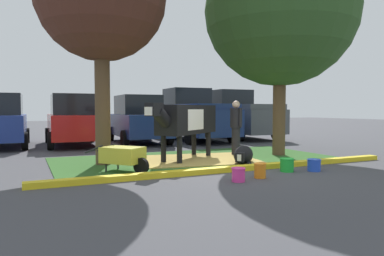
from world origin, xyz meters
The scene contains 17 objects.
ground_plane centered at (0.00, 0.00, 0.00)m, with size 80.00×80.00×0.00m, color #424247.
grass_island centered at (-0.09, 1.83, 0.01)m, with size 7.93×4.01×0.02m, color #2D5B23.
curb_yellow centered at (-0.09, -0.32, 0.06)m, with size 9.13×0.24×0.12m, color yellow.
hay_bedding centered at (-0.23, 1.61, 0.03)m, with size 3.20×2.40×0.04m, color tan.
shade_tree_right centered at (2.58, 1.55, 4.45)m, with size 4.64×4.64×6.79m.
cow_holstein centered at (-0.51, 1.75, 1.14)m, with size 2.72×2.19×1.59m.
calf_lying centered at (0.59, 0.50, 0.24)m, with size 1.10×1.20×0.48m.
person_handler centered at (1.30, 2.01, 0.92)m, with size 0.34×0.53×1.70m.
wheelbarrow centered at (-2.55, 0.62, 0.39)m, with size 1.28×1.42×0.63m.
bucket_pink centered at (-0.75, -1.38, 0.15)m, with size 0.29×0.29×0.28m.
bucket_orange centered at (-0.13, -1.25, 0.16)m, with size 0.27×0.27×0.31m.
bucket_green centered at (0.88, -0.88, 0.16)m, with size 0.33×0.33×0.31m.
bucket_blue centered at (1.50, -1.09, 0.15)m, with size 0.32×0.32×0.28m.
sedan_red centered at (-2.82, 7.53, 0.98)m, with size 2.12×4.45×2.02m.
sedan_silver centered at (-0.19, 7.46, 0.98)m, with size 2.12×4.45×2.02m.
pickup_truck_black centered at (2.51, 7.59, 1.11)m, with size 2.34×5.46×2.42m.
pickup_truck_maroon centered at (5.13, 7.99, 1.11)m, with size 2.34×5.46×2.42m.
Camera 1 is at (-4.59, -7.43, 1.44)m, focal length 33.76 mm.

